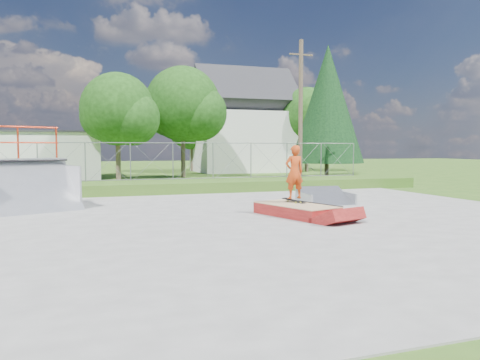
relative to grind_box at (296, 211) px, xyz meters
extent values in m
plane|color=#315B1A|center=(-1.83, -0.70, -0.19)|extent=(120.00, 120.00, 0.00)
cube|color=gray|center=(-1.83, -0.70, -0.17)|extent=(20.00, 16.00, 0.04)
cube|color=#315B1A|center=(-1.83, 8.80, 0.06)|extent=(24.00, 3.00, 0.50)
cube|color=maroon|center=(0.00, 0.00, -0.01)|extent=(1.92, 2.80, 0.36)
cube|color=tan|center=(0.00, 0.00, 0.18)|extent=(1.95, 2.82, 0.03)
cube|color=black|center=(0.14, 0.42, 0.23)|extent=(0.58, 0.80, 0.13)
imported|color=#C64214|center=(0.14, 0.42, 1.05)|extent=(0.60, 0.39, 1.63)
cube|color=white|center=(-9.83, 21.30, 1.31)|extent=(10.00, 6.00, 3.00)
cube|color=white|center=(7.17, 25.30, 2.31)|extent=(8.00, 6.00, 5.00)
cube|color=#2C2D31|center=(7.17, 25.30, 5.71)|extent=(8.40, 6.08, 6.08)
cylinder|color=brown|center=(5.67, 11.30, 3.81)|extent=(0.24, 0.24, 8.00)
cylinder|color=brown|center=(-3.83, 17.30, 1.03)|extent=(0.30, 0.30, 2.45)
sphere|color=#183B10|center=(-3.83, 17.30, 4.22)|extent=(4.48, 4.48, 4.48)
sphere|color=#183B10|center=(-2.99, 16.74, 3.66)|extent=(3.36, 3.36, 3.36)
cylinder|color=brown|center=(0.67, 19.30, 1.21)|extent=(0.30, 0.30, 2.80)
sphere|color=#183B10|center=(0.67, 19.30, 4.85)|extent=(5.12, 5.12, 5.12)
sphere|color=#183B10|center=(1.63, 18.66, 4.21)|extent=(3.84, 3.84, 3.84)
cylinder|color=brown|center=(12.17, 23.30, 1.12)|extent=(0.30, 0.30, 2.62)
sphere|color=#183B10|center=(12.17, 23.30, 4.53)|extent=(4.80, 4.80, 4.80)
sphere|color=#183B10|center=(13.07, 22.70, 3.93)|extent=(3.60, 3.60, 3.60)
cylinder|color=brown|center=(3.17, 27.30, 0.86)|extent=(0.30, 0.30, 2.10)
sphere|color=#183B10|center=(3.17, 27.30, 3.59)|extent=(3.84, 3.84, 3.84)
sphere|color=#183B10|center=(3.89, 26.82, 3.11)|extent=(2.88, 2.88, 2.88)
cylinder|color=brown|center=(10.17, 16.30, 0.41)|extent=(0.28, 0.28, 1.20)
cone|color=black|center=(10.17, 16.30, 4.86)|extent=(5.04, 5.04, 8.10)
camera|label=1|loc=(-6.02, -12.50, 1.87)|focal=35.00mm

